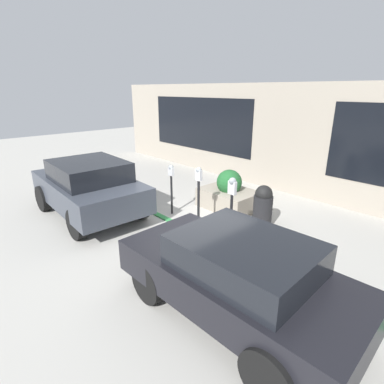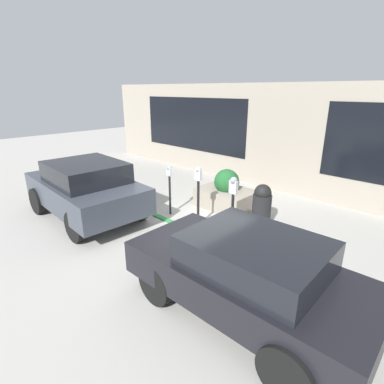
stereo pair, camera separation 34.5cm
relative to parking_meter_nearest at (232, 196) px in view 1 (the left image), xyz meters
The scene contains 10 objects.
ground_plane 1.62m from the parking_meter_nearest, 14.89° to the left, with size 40.00×40.00×0.00m, color #ADAAA3.
curb_strip 1.62m from the parking_meter_nearest, 18.65° to the left, with size 19.00×0.16×0.04m.
building_facade 4.38m from the parking_meter_nearest, 75.03° to the right, with size 19.00×0.17×3.64m.
parking_meter_nearest is the anchor object (origin of this frame).
parking_meter_second 1.12m from the parking_meter_nearest, ahead, with size 0.17×0.15×1.59m.
parking_meter_middle 2.22m from the parking_meter_nearest, ahead, with size 0.17×0.14×1.45m.
planter_box 2.21m from the parking_meter_nearest, 47.95° to the right, with size 1.66×1.19×1.19m.
parked_car_front 2.53m from the parking_meter_nearest, 132.44° to the left, with size 3.85×1.88×1.39m.
parked_car_middle 4.12m from the parking_meter_nearest, 24.88° to the left, with size 3.97×2.08×1.59m.
trash_bin 1.33m from the parking_meter_nearest, 92.43° to the right, with size 0.49×0.49×1.13m.
Camera 1 is at (-5.21, 4.69, 3.43)m, focal length 28.00 mm.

